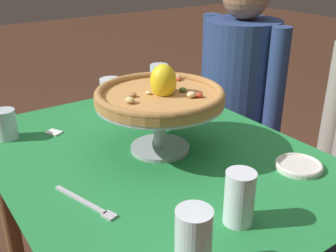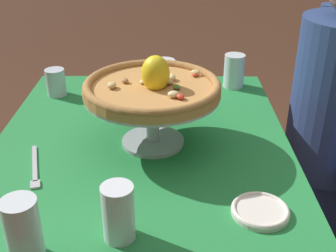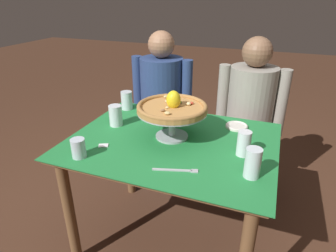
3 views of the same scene
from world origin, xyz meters
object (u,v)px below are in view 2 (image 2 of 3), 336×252
diner_left (331,134)px  water_glass_front_right (24,234)px  water_glass_front_left (56,84)px  pizza (152,86)px  water_glass_side_left (164,79)px  side_plate (260,211)px  water_glass_back_left (234,73)px  dinner_fork (35,168)px  sugar_packet (92,100)px  pizza_stand (152,108)px  water_glass_side_right (119,216)px

diner_left → water_glass_front_right: bearing=-48.5°
water_glass_front_left → water_glass_front_right: 0.82m
pizza → water_glass_side_left: bearing=175.9°
side_plate → water_glass_back_left: bearing=177.4°
pizza → dinner_fork: (0.14, -0.31, -0.18)m
water_glass_front_left → side_plate: bearing=42.7°
sugar_packet → water_glass_side_left: bearing=105.1°
water_glass_back_left → side_plate: bearing=-2.6°
sugar_packet → pizza: bearing=37.0°
sugar_packet → diner_left: (-0.02, 0.88, -0.15)m
water_glass_side_left → diner_left: bearing=85.8°
pizza_stand → water_glass_side_right: size_ratio=2.95×
pizza → dinner_fork: size_ratio=1.84×
side_plate → sugar_packet: size_ratio=2.63×
water_glass_front_right → diner_left: (-0.78, 0.88, -0.21)m
diner_left → water_glass_side_left: bearing=-94.2°
water_glass_front_left → diner_left: size_ratio=0.08×
side_plate → diner_left: bearing=148.4°
pizza_stand → diner_left: diner_left is taller
pizza → side_plate: (0.32, 0.25, -0.17)m
pizza → sugar_packet: bearing=-143.0°
pizza_stand → side_plate: bearing=38.6°
water_glass_front_left → water_glass_back_left: water_glass_back_left is taller
water_glass_side_right → diner_left: (-0.72, 0.71, -0.20)m
water_glass_back_left → pizza_stand: bearing=-33.5°
pizza_stand → water_glass_back_left: (-0.44, 0.29, -0.06)m
water_glass_front_right → side_plate: (-0.14, 0.49, -0.05)m
water_glass_back_left → dinner_fork: bearing=-45.9°
water_glass_side_left → dinner_fork: water_glass_side_left is taller
water_glass_front_right → water_glass_side_left: (-0.83, 0.26, -0.00)m
pizza_stand → side_plate: size_ratio=2.86×
water_glass_side_right → water_glass_side_left: water_glass_side_right is taller
pizza → water_glass_side_left: (-0.37, 0.03, -0.12)m
water_glass_front_left → water_glass_side_right: size_ratio=0.76×
pizza → pizza_stand: bearing=-106.6°
pizza_stand → pizza: (0.00, 0.00, 0.07)m
dinner_fork → diner_left: diner_left is taller
water_glass_front_left → side_plate: size_ratio=0.74×
pizza_stand → sugar_packet: bearing=-143.1°
water_glass_back_left → water_glass_side_left: water_glass_side_left is taller
water_glass_front_right → dinner_fork: (-0.32, -0.07, -0.06)m
water_glass_back_left → diner_left: 0.43m
water_glass_back_left → dinner_fork: (0.58, -0.60, -0.05)m
pizza → sugar_packet: size_ratio=7.59×
water_glass_front_left → diner_left: (0.03, 1.01, -0.19)m
pizza_stand → dinner_fork: pizza_stand is taller
pizza_stand → dinner_fork: 0.36m
diner_left → water_glass_side_right: bearing=-44.4°
water_glass_back_left → diner_left: size_ratio=0.10×
water_glass_side_right → dinner_fork: 0.36m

